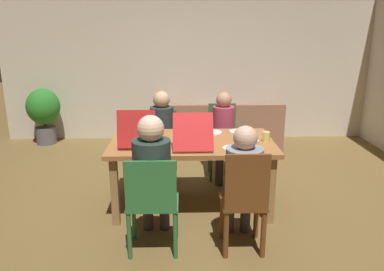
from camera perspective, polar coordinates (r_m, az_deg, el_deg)
The scene contains 22 objects.
ground_plane at distance 4.40m, azimuth 0.03°, elevation -10.45°, with size 20.00×20.00×0.00m, color brown.
back_wall at distance 6.76m, azimuth -0.61°, elevation 11.03°, with size 6.49×0.12×2.73m, color beige.
dining_table at distance 4.14m, azimuth 0.04°, elevation -1.93°, with size 1.77×1.00×0.77m.
chair_0 at distance 3.38m, azimuth 7.90°, elevation -9.86°, with size 0.39×0.39×0.97m.
person_0 at distance 3.42m, azimuth 7.67°, elevation -6.02°, with size 0.33×0.49×1.16m.
chair_1 at distance 3.34m, azimuth -6.04°, elevation -9.76°, with size 0.45×0.38×0.92m.
person_1 at distance 3.38m, azimuth -5.97°, elevation -5.35°, with size 0.33×0.56×1.26m.
chair_2 at distance 5.14m, azimuth -4.43°, elevation -0.71°, with size 0.39×0.46×0.88m.
person_2 at distance 4.94m, azimuth -4.56°, elevation 1.07°, with size 0.31×0.50×1.17m.
chair_3 at distance 5.11m, azimuth 4.58°, elevation -0.18°, with size 0.39×0.40×0.98m.
person_3 at distance 4.92m, azimuth 4.80°, elevation 0.88°, with size 0.28×0.47×1.16m.
pizza_box_0 at distance 4.02m, azimuth -8.02°, elevation -0.56°, with size 0.38×0.46×0.40m.
pizza_box_1 at distance 4.02m, azimuth 0.08°, elevation -0.43°, with size 0.40×0.62×0.37m.
plate_0 at distance 4.09m, azimuth 8.48°, elevation -1.00°, with size 0.23×0.23×0.01m.
plate_1 at distance 4.48m, azimuth 7.01°, elevation 0.63°, with size 0.22×0.22×0.03m.
plate_2 at distance 4.43m, azimuth 3.05°, elevation 0.49°, with size 0.23×0.23×0.01m.
plate_3 at distance 3.87m, azimuth 6.12°, elevation -1.85°, with size 0.20×0.20×0.03m.
drinking_glass_0 at distance 4.35m, azimuth -4.82°, elevation 0.86°, with size 0.08×0.08×0.11m, color #BD5329.
drinking_glass_1 at distance 4.15m, azimuth 11.13°, elevation -0.17°, with size 0.08×0.08×0.11m, color #E6CA64.
drinking_glass_2 at distance 3.82m, azimuth 9.52°, elevation -1.50°, with size 0.08×0.08×0.11m, color silver.
couch at distance 6.35m, azimuth 4.31°, elevation 0.74°, with size 1.93×0.92×0.80m.
potted_plant at distance 6.94m, azimuth -21.47°, elevation 3.49°, with size 0.56×0.56×0.96m.
Camera 1 is at (-0.11, -3.93, 1.97)m, focal length 35.38 mm.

